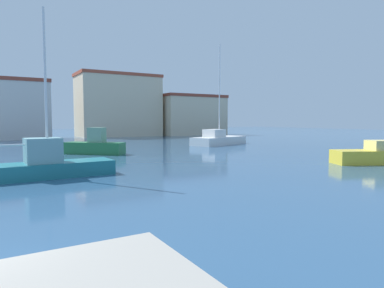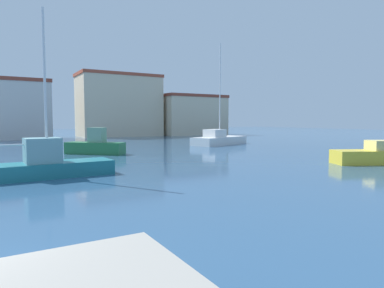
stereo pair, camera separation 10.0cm
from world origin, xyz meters
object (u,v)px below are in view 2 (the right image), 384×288
motorboat_yellow_distant_north (379,155)px  sailboat_teal_center_channel (46,164)px  sailboat_white_far_right (219,139)px  motorboat_green_distant_east (95,146)px

motorboat_yellow_distant_north → sailboat_teal_center_channel: bearing=164.5°
sailboat_teal_center_channel → sailboat_white_far_right: sailboat_white_far_right is taller
sailboat_teal_center_channel → motorboat_green_distant_east: sailboat_teal_center_channel is taller
sailboat_teal_center_channel → motorboat_green_distant_east: size_ratio=1.85×
motorboat_yellow_distant_north → motorboat_green_distant_east: bearing=132.5°
motorboat_green_distant_east → sailboat_white_far_right: size_ratio=0.39×
sailboat_teal_center_channel → motorboat_green_distant_east: 11.03m
motorboat_green_distant_east → motorboat_yellow_distant_north: motorboat_green_distant_east is taller
sailboat_teal_center_channel → sailboat_white_far_right: 23.75m
motorboat_yellow_distant_north → sailboat_white_far_right: size_ratio=0.52×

